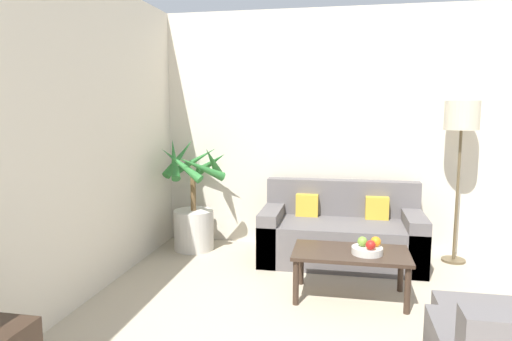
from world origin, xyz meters
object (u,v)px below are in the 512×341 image
apple_red (371,245)px  ottoman (482,333)px  apple_green (362,241)px  coffee_table (351,258)px  potted_palm (194,209)px  floor_lamp (462,124)px  fruit_bowl (367,251)px  sofa_loveseat (341,235)px  orange_fruit (376,242)px

apple_red → ottoman: bearing=-45.6°
apple_green → coffee_table: bearing=161.3°
potted_palm → apple_red: (1.88, -1.15, 0.04)m
potted_palm → floor_lamp: (2.81, 0.12, 0.97)m
apple_red → ottoman: apple_red is taller
floor_lamp → fruit_bowl: size_ratio=6.61×
coffee_table → apple_green: bearing=-18.7°
sofa_loveseat → orange_fruit: size_ratio=19.58×
apple_red → apple_green: apple_green is taller
floor_lamp → coffee_table: 1.92m
floor_lamp → fruit_bowl: floor_lamp is taller
coffee_table → ottoman: 1.16m
floor_lamp → orange_fruit: floor_lamp is taller
apple_red → coffee_table: bearing=142.8°
potted_palm → apple_red: potted_palm is taller
coffee_table → orange_fruit: orange_fruit is taller
sofa_loveseat → apple_red: bearing=-77.3°
apple_green → ottoman: apple_green is taller
potted_palm → orange_fruit: bearing=-28.6°
floor_lamp → potted_palm: bearing=-177.6°
sofa_loveseat → apple_red: size_ratio=20.85×
fruit_bowl → coffee_table: bearing=159.9°
fruit_bowl → ottoman: bearing=-47.3°
floor_lamp → orange_fruit: bearing=-127.0°
floor_lamp → coffee_table: bearing=-133.1°
potted_palm → fruit_bowl: potted_palm is taller
orange_fruit → fruit_bowl: bearing=-155.6°
coffee_table → apple_green: size_ratio=11.79×
potted_palm → apple_red: 2.21m
orange_fruit → apple_red: bearing=-114.9°
sofa_loveseat → apple_green: size_ratio=20.15×
coffee_table → apple_red: size_ratio=12.20×
ottoman → coffee_table: bearing=135.8°
apple_red → apple_green: (-0.06, 0.09, 0.00)m
coffee_table → orange_fruit: 0.25m
floor_lamp → sofa_loveseat: bearing=-170.4°
floor_lamp → ottoman: floor_lamp is taller
coffee_table → fruit_bowl: size_ratio=3.81×
floor_lamp → ottoman: bearing=-97.5°
potted_palm → floor_lamp: bearing=2.4°
potted_palm → floor_lamp: size_ratio=0.76×
orange_fruit → ottoman: size_ratio=0.15×
floor_lamp → ottoman: size_ratio=3.01×
orange_fruit → sofa_loveseat: bearing=106.5°
potted_palm → ottoman: 3.16m
orange_fruit → ottoman: (0.63, -0.79, -0.34)m
orange_fruit → apple_green: bearing=-172.4°
orange_fruit → ottoman: orange_fruit is taller
potted_palm → fruit_bowl: bearing=-30.2°
coffee_table → apple_green: apple_green is taller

